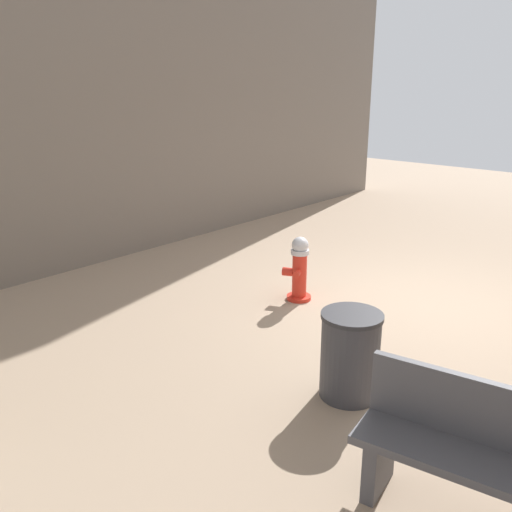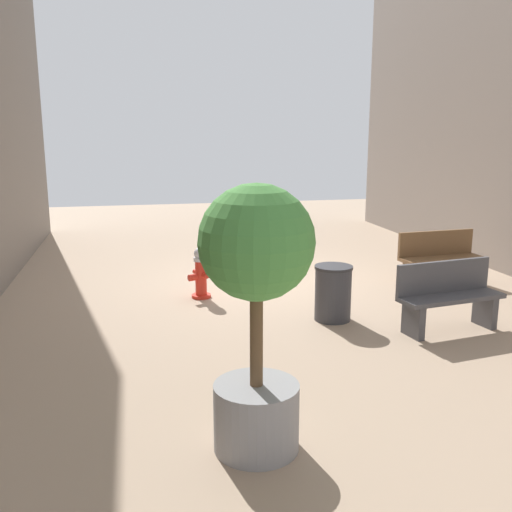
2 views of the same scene
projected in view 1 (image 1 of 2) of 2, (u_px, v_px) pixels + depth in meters
name	position (u px, v px, depth m)	size (l,w,h in m)	color
ground_plane	(422.00, 306.00, 7.00)	(23.40, 23.40, 0.00)	tan
fire_hydrant	(299.00, 269.00, 7.11)	(0.39, 0.41, 0.85)	red
bench_far	(476.00, 455.00, 3.49)	(1.55, 0.66, 0.95)	#4C4C51
trash_bin	(350.00, 355.00, 4.92)	(0.55, 0.55, 0.81)	#38383D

